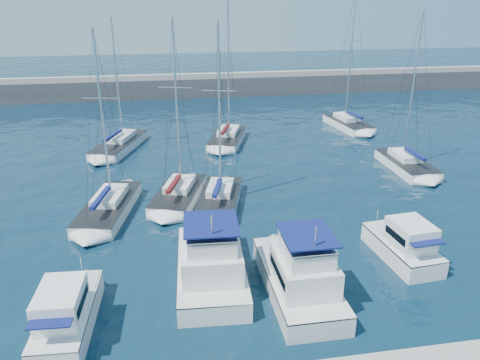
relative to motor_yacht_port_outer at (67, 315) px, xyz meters
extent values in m
plane|color=black|center=(13.18, 5.27, -0.94)|extent=(220.00, 220.00, 0.00)
cube|color=#424244|center=(13.18, 57.27, 0.06)|extent=(160.00, 6.00, 4.00)
cube|color=gray|center=(13.18, 57.27, 2.26)|extent=(160.00, 1.20, 0.50)
cube|color=white|center=(0.02, 0.26, -0.54)|extent=(2.75, 6.60, 1.60)
cube|color=#262628|center=(0.02, 0.26, 0.21)|extent=(2.79, 6.60, 0.08)
cube|color=white|center=(-0.03, -0.53, 1.06)|extent=(2.19, 3.11, 1.60)
cube|color=black|center=(-0.03, -0.53, 1.14)|extent=(2.19, 2.52, 0.45)
cube|color=#0E1855|center=(-0.10, -1.71, 1.36)|extent=(2.01, 2.08, 0.07)
cube|color=silver|center=(7.52, 3.39, -0.54)|extent=(4.33, 8.82, 1.60)
cube|color=#262628|center=(7.52, 3.39, 0.21)|extent=(4.41, 8.83, 0.08)
cube|color=silver|center=(7.46, 2.34, 1.06)|extent=(3.47, 4.18, 1.60)
cube|color=black|center=(7.46, 2.34, 1.14)|extent=(3.49, 3.39, 0.45)
cube|color=silver|center=(7.44, 2.14, 2.31)|extent=(2.75, 2.95, 0.90)
cube|color=#0E1855|center=(7.44, 2.14, 3.31)|extent=(3.10, 3.36, 0.08)
cube|color=silver|center=(12.16, 1.32, -0.54)|extent=(3.41, 8.43, 1.60)
cube|color=#262628|center=(12.16, 1.32, 0.21)|extent=(3.48, 8.43, 0.08)
cube|color=silver|center=(12.16, 0.29, 1.06)|extent=(2.90, 3.91, 1.60)
cube|color=black|center=(12.16, 0.29, 1.14)|extent=(2.95, 3.13, 0.45)
cube|color=silver|center=(12.16, 0.09, 2.31)|extent=(2.32, 2.74, 0.90)
cube|color=#0E1855|center=(12.16, 0.09, 3.31)|extent=(2.61, 3.13, 0.08)
cube|color=white|center=(19.66, 3.71, -0.54)|extent=(3.00, 5.92, 1.60)
cube|color=#262628|center=(19.66, 3.71, 0.21)|extent=(3.05, 5.93, 0.08)
cube|color=white|center=(19.72, 3.01, 1.06)|extent=(2.36, 2.83, 1.60)
cube|color=black|center=(19.72, 3.01, 1.14)|extent=(2.36, 2.30, 0.45)
cube|color=#0E1855|center=(19.81, 1.97, 1.36)|extent=(2.16, 1.91, 0.07)
cube|color=silver|center=(0.78, 13.36, -0.64)|extent=(4.70, 9.00, 1.30)
cube|color=#262628|center=(0.78, 13.36, -0.01)|extent=(4.76, 9.01, 0.06)
cube|color=silver|center=(0.89, 13.88, 0.31)|extent=(2.68, 4.07, 0.55)
cylinder|color=silver|center=(0.96, 14.19, 6.55)|extent=(0.18, 0.18, 12.08)
cylinder|color=silver|center=(0.52, 12.10, 0.86)|extent=(1.00, 4.21, 0.12)
cube|color=#0E1855|center=(0.50, 12.00, 1.01)|extent=(1.14, 3.84, 0.28)
cube|color=white|center=(6.15, 14.88, -0.64)|extent=(5.10, 8.02, 1.30)
cube|color=#262628|center=(6.15, 14.88, -0.01)|extent=(5.16, 8.04, 0.06)
cube|color=white|center=(6.29, 15.33, 0.31)|extent=(2.84, 3.70, 0.55)
cylinder|color=silver|center=(6.37, 15.59, 6.82)|extent=(0.18, 0.18, 12.63)
cylinder|color=silver|center=(5.81, 13.81, 0.86)|extent=(1.23, 3.60, 0.12)
cube|color=#571113|center=(5.78, 13.72, 1.01)|extent=(1.34, 3.31, 0.28)
cube|color=silver|center=(9.32, 13.58, -0.64)|extent=(4.65, 7.87, 1.30)
cube|color=#262628|center=(9.32, 13.58, -0.01)|extent=(4.71, 7.89, 0.06)
cube|color=silver|center=(9.44, 14.02, 0.31)|extent=(2.63, 3.60, 0.55)
cylinder|color=silver|center=(9.50, 14.29, 6.74)|extent=(0.18, 0.18, 12.48)
cylinder|color=silver|center=(9.04, 12.50, 0.86)|extent=(1.04, 3.60, 0.12)
cube|color=#0E1855|center=(9.02, 12.41, 1.01)|extent=(1.17, 3.30, 0.28)
cube|color=white|center=(27.90, 18.57, -0.64)|extent=(3.06, 7.68, 1.30)
cube|color=#262628|center=(27.90, 18.57, -0.01)|extent=(3.12, 7.68, 0.06)
cube|color=white|center=(27.90, 19.05, 0.31)|extent=(1.98, 3.37, 0.55)
cylinder|color=silver|center=(27.90, 19.33, 6.97)|extent=(0.18, 0.18, 12.93)
cylinder|color=silver|center=(27.89, 17.42, 0.86)|extent=(0.15, 3.83, 0.12)
cube|color=#0E1855|center=(27.89, 17.32, 1.01)|extent=(0.38, 3.45, 0.28)
cube|color=silver|center=(0.51, 29.50, -0.64)|extent=(5.88, 9.83, 1.30)
cube|color=#262628|center=(0.51, 29.50, -0.01)|extent=(5.93, 9.85, 0.06)
cube|color=silver|center=(0.70, 30.06, 0.31)|extent=(3.17, 4.51, 0.55)
cylinder|color=silver|center=(0.81, 30.39, 6.51)|extent=(0.18, 0.18, 12.02)
cylinder|color=silver|center=(0.05, 28.17, 0.86)|extent=(1.63, 4.47, 0.12)
cube|color=#0E1855|center=(0.02, 28.08, 1.01)|extent=(1.70, 4.10, 0.28)
cube|color=white|center=(12.31, 29.88, -0.64)|extent=(5.56, 8.65, 1.30)
cube|color=#262628|center=(12.31, 29.88, -0.01)|extent=(5.62, 8.67, 0.06)
cube|color=white|center=(12.47, 30.36, 0.31)|extent=(3.05, 4.00, 0.55)
cylinder|color=silver|center=(12.57, 30.64, 7.52)|extent=(0.18, 0.18, 14.03)
cylinder|color=silver|center=(11.92, 28.73, 0.86)|extent=(1.43, 3.86, 0.12)
cube|color=#571113|center=(11.88, 28.64, 1.01)|extent=(1.51, 3.55, 0.28)
cube|color=white|center=(28.03, 33.57, -0.64)|extent=(4.04, 8.30, 1.30)
cube|color=#262628|center=(28.03, 33.57, -0.01)|extent=(4.10, 8.31, 0.06)
cube|color=white|center=(27.96, 34.07, 0.31)|extent=(2.40, 3.72, 0.55)
cylinder|color=silver|center=(27.92, 34.36, 7.94)|extent=(0.18, 0.18, 14.87)
cylinder|color=silver|center=(28.19, 32.39, 0.86)|extent=(0.65, 3.96, 0.12)
cube|color=#0E1855|center=(28.20, 32.29, 1.01)|extent=(0.83, 3.60, 0.28)
camera|label=1|loc=(5.27, -20.02, 14.71)|focal=35.00mm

